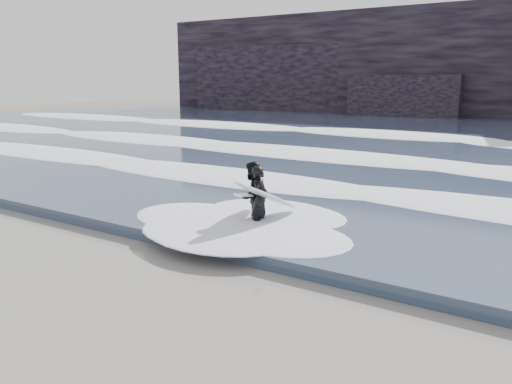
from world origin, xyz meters
TOP-DOWN VIEW (x-y plane):
  - ground at (0.00, 0.00)m, footprint 120.00×120.00m
  - sea at (0.00, 29.00)m, footprint 90.00×52.00m
  - headland at (0.00, 46.00)m, footprint 70.00×9.00m
  - foam_near at (0.00, 9.00)m, footprint 60.00×3.20m
  - foam_mid at (0.00, 16.00)m, footprint 60.00×4.00m
  - foam_far at (0.00, 25.00)m, footprint 60.00×4.80m
  - surfer_left at (-0.93, 5.08)m, footprint 1.19×1.92m
  - surfer_right at (-1.08, 5.17)m, footprint 1.31×2.25m

SIDE VIEW (x-z plane):
  - ground at x=0.00m, z-range 0.00..0.00m
  - sea at x=0.00m, z-range 0.00..0.30m
  - foam_near at x=0.00m, z-range 0.30..0.50m
  - foam_mid at x=0.00m, z-range 0.30..0.54m
  - foam_far at x=0.00m, z-range 0.30..0.60m
  - surfer_left at x=-0.93m, z-range 0.01..1.67m
  - surfer_right at x=-1.08m, z-range 0.01..1.74m
  - headland at x=0.00m, z-range 0.00..10.00m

